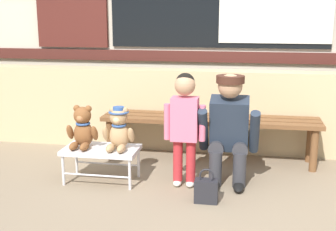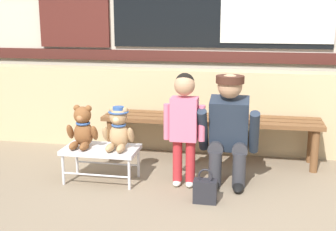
{
  "view_description": "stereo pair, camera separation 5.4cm",
  "coord_description": "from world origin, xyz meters",
  "px_view_note": "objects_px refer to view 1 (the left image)",
  "views": [
    {
      "loc": [
        0.34,
        -3.15,
        1.44
      ],
      "look_at": [
        -0.33,
        0.59,
        0.55
      ],
      "focal_mm": 47.7,
      "sensor_mm": 36.0,
      "label": 1
    },
    {
      "loc": [
        0.4,
        -3.14,
        1.44
      ],
      "look_at": [
        -0.33,
        0.59,
        0.55
      ],
      "focal_mm": 47.7,
      "sensor_mm": 36.0,
      "label": 2
    }
  ],
  "objects_px": {
    "handbag_on_ground": "(206,190)",
    "child_standing": "(185,117)",
    "teddy_bear_with_hat": "(119,129)",
    "adult_crouching": "(230,129)",
    "wooden_bench_long": "(210,124)",
    "small_display_bench": "(101,152)",
    "teddy_bear_plain": "(83,129)"
  },
  "relations": [
    {
      "from": "handbag_on_ground",
      "to": "child_standing",
      "type": "bearing_deg",
      "value": 124.94
    },
    {
      "from": "teddy_bear_with_hat",
      "to": "adult_crouching",
      "type": "bearing_deg",
      "value": 9.27
    },
    {
      "from": "child_standing",
      "to": "adult_crouching",
      "type": "xyz_separation_m",
      "value": [
        0.37,
        0.12,
        -0.11
      ]
    },
    {
      "from": "child_standing",
      "to": "wooden_bench_long",
      "type": "bearing_deg",
      "value": 77.74
    },
    {
      "from": "small_display_bench",
      "to": "adult_crouching",
      "type": "xyz_separation_m",
      "value": [
        1.09,
        0.15,
        0.21
      ]
    },
    {
      "from": "wooden_bench_long",
      "to": "handbag_on_ground",
      "type": "height_order",
      "value": "wooden_bench_long"
    },
    {
      "from": "small_display_bench",
      "to": "child_standing",
      "type": "distance_m",
      "value": 0.79
    },
    {
      "from": "handbag_on_ground",
      "to": "teddy_bear_plain",
      "type": "bearing_deg",
      "value": 165.51
    },
    {
      "from": "adult_crouching",
      "to": "handbag_on_ground",
      "type": "bearing_deg",
      "value": -109.28
    },
    {
      "from": "child_standing",
      "to": "handbag_on_ground",
      "type": "height_order",
      "value": "child_standing"
    },
    {
      "from": "teddy_bear_with_hat",
      "to": "wooden_bench_long",
      "type": "bearing_deg",
      "value": 45.29
    },
    {
      "from": "child_standing",
      "to": "adult_crouching",
      "type": "distance_m",
      "value": 0.4
    },
    {
      "from": "small_display_bench",
      "to": "child_standing",
      "type": "xyz_separation_m",
      "value": [
        0.72,
        0.03,
        0.33
      ]
    },
    {
      "from": "child_standing",
      "to": "adult_crouching",
      "type": "relative_size",
      "value": 1.01
    },
    {
      "from": "child_standing",
      "to": "adult_crouching",
      "type": "bearing_deg",
      "value": 18.72
    },
    {
      "from": "wooden_bench_long",
      "to": "adult_crouching",
      "type": "xyz_separation_m",
      "value": [
        0.22,
        -0.56,
        0.11
      ]
    },
    {
      "from": "wooden_bench_long",
      "to": "handbag_on_ground",
      "type": "bearing_deg",
      "value": -86.16
    },
    {
      "from": "teddy_bear_plain",
      "to": "adult_crouching",
      "type": "height_order",
      "value": "adult_crouching"
    },
    {
      "from": "wooden_bench_long",
      "to": "small_display_bench",
      "type": "xyz_separation_m",
      "value": [
        -0.87,
        -0.72,
        -0.11
      ]
    },
    {
      "from": "small_display_bench",
      "to": "handbag_on_ground",
      "type": "bearing_deg",
      "value": -16.76
    },
    {
      "from": "small_display_bench",
      "to": "teddy_bear_plain",
      "type": "bearing_deg",
      "value": 179.49
    },
    {
      "from": "wooden_bench_long",
      "to": "teddy_bear_with_hat",
      "type": "relative_size",
      "value": 5.78
    },
    {
      "from": "wooden_bench_long",
      "to": "small_display_bench",
      "type": "relative_size",
      "value": 3.28
    },
    {
      "from": "teddy_bear_with_hat",
      "to": "child_standing",
      "type": "xyz_separation_m",
      "value": [
        0.56,
        0.03,
        0.12
      ]
    },
    {
      "from": "adult_crouching",
      "to": "handbag_on_ground",
      "type": "height_order",
      "value": "adult_crouching"
    },
    {
      "from": "adult_crouching",
      "to": "handbag_on_ground",
      "type": "relative_size",
      "value": 3.49
    },
    {
      "from": "adult_crouching",
      "to": "wooden_bench_long",
      "type": "bearing_deg",
      "value": 111.23
    },
    {
      "from": "child_standing",
      "to": "adult_crouching",
      "type": "height_order",
      "value": "child_standing"
    },
    {
      "from": "wooden_bench_long",
      "to": "adult_crouching",
      "type": "bearing_deg",
      "value": -68.77
    },
    {
      "from": "small_display_bench",
      "to": "handbag_on_ground",
      "type": "distance_m",
      "value": 0.99
    },
    {
      "from": "child_standing",
      "to": "small_display_bench",
      "type": "bearing_deg",
      "value": -177.73
    },
    {
      "from": "handbag_on_ground",
      "to": "adult_crouching",
      "type": "bearing_deg",
      "value": 70.72
    }
  ]
}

